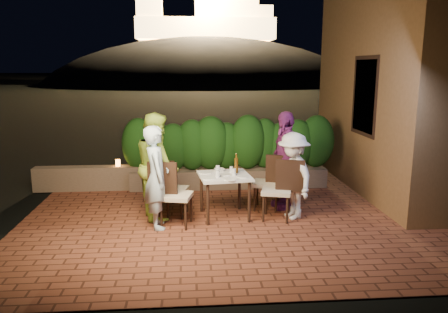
{
  "coord_description": "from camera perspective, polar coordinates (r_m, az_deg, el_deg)",
  "views": [
    {
      "loc": [
        -0.64,
        -6.84,
        2.55
      ],
      "look_at": [
        -0.05,
        0.46,
        1.05
      ],
      "focal_mm": 35.0,
      "sensor_mm": 36.0,
      "label": 1
    }
  ],
  "objects": [
    {
      "name": "glass_se",
      "position": [
        7.62,
        0.97,
        -1.69
      ],
      "size": [
        0.06,
        0.06,
        0.1
      ],
      "primitive_type": "cylinder",
      "color": "silver",
      "rests_on": "dining_table"
    },
    {
      "name": "plate_front",
      "position": [
        7.15,
        0.89,
        -2.98
      ],
      "size": [
        0.23,
        0.23,
        0.01
      ],
      "primitive_type": "cylinder",
      "color": "white",
      "rests_on": "dining_table"
    },
    {
      "name": "dining_table",
      "position": [
        7.55,
        0.06,
        -5.18
      ],
      "size": [
        0.94,
        0.94,
        0.75
      ],
      "primitive_type": null,
      "rotation": [
        0.0,
        0.0,
        0.12
      ],
      "color": "white",
      "rests_on": "ground"
    },
    {
      "name": "bowl",
      "position": [
        7.71,
        -0.6,
        -1.76
      ],
      "size": [
        0.23,
        0.23,
        0.04
      ],
      "primitive_type": "imported",
      "rotation": [
        0.0,
        0.0,
        0.31
      ],
      "color": "white",
      "rests_on": "dining_table"
    },
    {
      "name": "plate_sw",
      "position": [
        7.59,
        -2.42,
        -2.12
      ],
      "size": [
        0.23,
        0.23,
        0.01
      ],
      "primitive_type": "cylinder",
      "color": "white",
      "rests_on": "dining_table"
    },
    {
      "name": "plate_se",
      "position": [
        7.74,
        1.78,
        -1.84
      ],
      "size": [
        0.2,
        0.2,
        0.01
      ],
      "primitive_type": "cylinder",
      "color": "white",
      "rests_on": "dining_table"
    },
    {
      "name": "window_frame",
      "position": [
        9.05,
        17.99,
        7.52
      ],
      "size": [
        0.06,
        1.15,
        1.55
      ],
      "primitive_type": "cube",
      "color": "black",
      "rests_on": "building_wall"
    },
    {
      "name": "plate_centre",
      "position": [
        7.46,
        0.02,
        -2.35
      ],
      "size": [
        0.23,
        0.23,
        0.01
      ],
      "primitive_type": "cylinder",
      "color": "white",
      "rests_on": "dining_table"
    },
    {
      "name": "planter",
      "position": [
        9.48,
        0.63,
        -2.79
      ],
      "size": [
        4.2,
        0.55,
        0.4
      ],
      "primitive_type": "cube",
      "color": "brown",
      "rests_on": "ground"
    },
    {
      "name": "window_pane",
      "position": [
        9.05,
        18.05,
        7.52
      ],
      "size": [
        0.08,
        1.0,
        1.4
      ],
      "primitive_type": "cube",
      "color": "black",
      "rests_on": "building_wall"
    },
    {
      "name": "diner_blue",
      "position": [
        7.04,
        -8.81,
        -2.7
      ],
      "size": [
        0.5,
        0.67,
        1.66
      ],
      "primitive_type": "imported",
      "rotation": [
        0.0,
        0.0,
        1.75
      ],
      "color": "#ADCBDE",
      "rests_on": "ground"
    },
    {
      "name": "hill",
      "position": [
        67.21,
        -2.34,
        5.99
      ],
      "size": [
        52.0,
        40.0,
        22.0
      ],
      "primitive_type": "ellipsoid",
      "color": "black",
      "rests_on": "ground"
    },
    {
      "name": "parapet",
      "position": [
        9.67,
        -17.38,
        -2.73
      ],
      "size": [
        2.2,
        0.3,
        0.5
      ],
      "primitive_type": "cube",
      "color": "brown",
      "rests_on": "ground"
    },
    {
      "name": "beer_bottle",
      "position": [
        7.54,
        1.62,
        -0.92
      ],
      "size": [
        0.07,
        0.07,
        0.34
      ],
      "primitive_type": null,
      "color": "#492C0C",
      "rests_on": "dining_table"
    },
    {
      "name": "plate_ne",
      "position": [
        7.33,
        2.4,
        -2.62
      ],
      "size": [
        0.2,
        0.2,
        0.01
      ],
      "primitive_type": "cylinder",
      "color": "white",
      "rests_on": "dining_table"
    },
    {
      "name": "glass_ne",
      "position": [
        7.39,
        1.29,
        -2.05
      ],
      "size": [
        0.07,
        0.07,
        0.12
      ],
      "primitive_type": "cylinder",
      "color": "silver",
      "rests_on": "dining_table"
    },
    {
      "name": "glass_sw",
      "position": [
        7.63,
        -0.81,
        -1.62
      ],
      "size": [
        0.07,
        0.07,
        0.12
      ],
      "primitive_type": "cylinder",
      "color": "silver",
      "rests_on": "dining_table"
    },
    {
      "name": "fortress",
      "position": [
        67.36,
        -2.45,
        18.36
      ],
      "size": [
        26.0,
        8.0,
        8.0
      ],
      "primitive_type": null,
      "color": "#FFCC7A",
      "rests_on": "hill"
    },
    {
      "name": "chair_right_front",
      "position": [
        7.46,
        6.88,
        -4.3
      ],
      "size": [
        0.6,
        0.6,
        1.04
      ],
      "primitive_type": null,
      "rotation": [
        0.0,
        0.0,
        2.87
      ],
      "color": "black",
      "rests_on": "ground"
    },
    {
      "name": "hedge",
      "position": [
        9.32,
        0.64,
        1.69
      ],
      "size": [
        4.0,
        0.7,
        1.1
      ],
      "primitive_type": null,
      "color": "#163F11",
      "rests_on": "planter"
    },
    {
      "name": "parapet_lamp",
      "position": [
        9.48,
        -13.69,
        -0.82
      ],
      "size": [
        0.1,
        0.1,
        0.14
      ],
      "primitive_type": "cylinder",
      "color": "orange",
      "rests_on": "parapet"
    },
    {
      "name": "building_wall",
      "position": [
        9.81,
        21.39,
        10.5
      ],
      "size": [
        1.6,
        5.0,
        5.0
      ],
      "primitive_type": "cube",
      "color": "brown",
      "rests_on": "ground"
    },
    {
      "name": "diner_white",
      "position": [
        7.51,
        9.0,
        -2.5
      ],
      "size": [
        0.82,
        1.08,
        1.49
      ],
      "primitive_type": "imported",
      "rotation": [
        0.0,
        0.0,
        -1.27
      ],
      "color": "white",
      "rests_on": "ground"
    },
    {
      "name": "terrace_floor",
      "position": [
        7.83,
        0.37,
        -8.04
      ],
      "size": [
        7.0,
        6.0,
        0.15
      ],
      "primitive_type": "cube",
      "color": "brown",
      "rests_on": "ground"
    },
    {
      "name": "chair_left_back",
      "position": [
        7.66,
        -6.59,
        -4.15
      ],
      "size": [
        0.55,
        0.55,
        0.97
      ],
      "primitive_type": null,
      "rotation": [
        0.0,
        0.0,
        -0.25
      ],
      "color": "black",
      "rests_on": "ground"
    },
    {
      "name": "diner_purple",
      "position": [
        8.01,
        7.97,
        -0.47
      ],
      "size": [
        0.58,
        1.1,
        1.79
      ],
      "primitive_type": "imported",
      "rotation": [
        0.0,
        0.0,
        -1.43
      ],
      "color": "#79286E",
      "rests_on": "ground"
    },
    {
      "name": "ground",
      "position": [
        7.34,
        0.71,
        -8.94
      ],
      "size": [
        400.0,
        400.0,
        0.0
      ],
      "primitive_type": "plane",
      "color": "black",
      "rests_on": "ground"
    },
    {
      "name": "glass_nw",
      "position": [
        7.27,
        -0.84,
        -2.29
      ],
      "size": [
        0.07,
        0.07,
        0.12
      ],
      "primitive_type": "cylinder",
      "color": "silver",
      "rests_on": "dining_table"
    },
    {
      "name": "plate_nw",
      "position": [
        7.22,
        -2.11,
        -2.82
      ],
      "size": [
        0.25,
        0.25,
        0.01
      ],
      "primitive_type": "cylinder",
      "color": "white",
      "rests_on": "dining_table"
    },
    {
      "name": "diner_green",
      "position": [
        7.54,
        -8.71,
        -1.16
      ],
      "size": [
        0.88,
        1.02,
        1.81
      ],
      "primitive_type": "imported",
      "rotation": [
        0.0,
        0.0,
        1.81
      ],
      "color": "#9BBF3B",
      "rests_on": "ground"
    },
    {
      "name": "chair_right_back",
      "position": [
        7.98,
        5.6,
        -3.34
      ],
      "size": [
        0.58,
        0.58,
        1.01
      ],
      "primitive_type": null,
      "rotation": [
        0.0,
        0.0,
        2.86
      ],
      "color": "black",
      "rests_on": "ground"
    },
    {
      "name": "chair_left_front",
      "position": [
        7.15,
        -6.28,
        -4.94
      ],
      "size": [
        0.58,
        0.58,
        1.05
      ],
      "primitive_type": null,
      "rotation": [
        0.0,
        0.0,
        -0.22
      ],
      "color": "black",
      "rests_on": "ground"
    }
  ]
}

